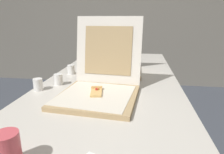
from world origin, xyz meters
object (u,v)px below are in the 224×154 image
at_px(pizza_box_front, 100,85).
at_px(cup_printed_front, 8,150).
at_px(pizza_box_middle, 115,64).
at_px(cup_white_near_left, 38,84).
at_px(cup_white_mid, 71,70).
at_px(cup_white_near_center, 58,79).
at_px(table, 112,86).

bearing_deg(pizza_box_front, cup_printed_front, -99.85).
relative_size(pizza_box_middle, cup_white_near_left, 5.95).
xyz_separation_m(pizza_box_middle, cup_white_mid, (-0.31, -0.12, -0.02)).
height_order(pizza_box_middle, cup_white_mid, pizza_box_middle).
relative_size(cup_white_near_center, cup_white_near_left, 1.00).
bearing_deg(cup_white_near_left, cup_printed_front, -69.52).
height_order(pizza_box_front, cup_white_near_center, pizza_box_front).
xyz_separation_m(table, pizza_box_front, (-0.02, -0.30, 0.11)).
bearing_deg(pizza_box_front, cup_white_near_center, 159.94).
distance_m(pizza_box_front, cup_white_near_left, 0.36).
xyz_separation_m(pizza_box_front, cup_white_near_center, (-0.29, 0.13, -0.02)).
xyz_separation_m(pizza_box_front, cup_white_mid, (-0.29, 0.38, -0.02)).
xyz_separation_m(table, cup_white_near_left, (-0.39, -0.27, 0.08)).
relative_size(cup_white_near_center, cup_white_mid, 1.00).
bearing_deg(cup_white_near_center, pizza_box_front, -25.27).
distance_m(pizza_box_front, cup_printed_front, 0.57).
xyz_separation_m(table, cup_printed_front, (-0.17, -0.85, 0.10)).
bearing_deg(cup_printed_front, table, 78.54).
bearing_deg(cup_printed_front, cup_white_near_center, 101.48).
distance_m(table, pizza_box_front, 0.32).
distance_m(cup_white_mid, cup_white_near_left, 0.36).
bearing_deg(cup_white_near_left, pizza_box_front, -4.43).
xyz_separation_m(table, cup_white_mid, (-0.31, 0.08, 0.08)).
distance_m(pizza_box_front, pizza_box_middle, 0.50).
xyz_separation_m(pizza_box_front, cup_white_near_left, (-0.36, 0.03, -0.02)).
height_order(pizza_box_front, cup_white_near_left, pizza_box_front).
bearing_deg(pizza_box_middle, cup_white_mid, -159.76).
relative_size(cup_white_mid, cup_printed_front, 0.68).
bearing_deg(table, pizza_box_front, -94.62).
bearing_deg(cup_white_near_center, cup_printed_front, -78.52).
distance_m(pizza_box_front, cup_white_mid, 0.48).
height_order(cup_white_near_center, cup_printed_front, cup_printed_front).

